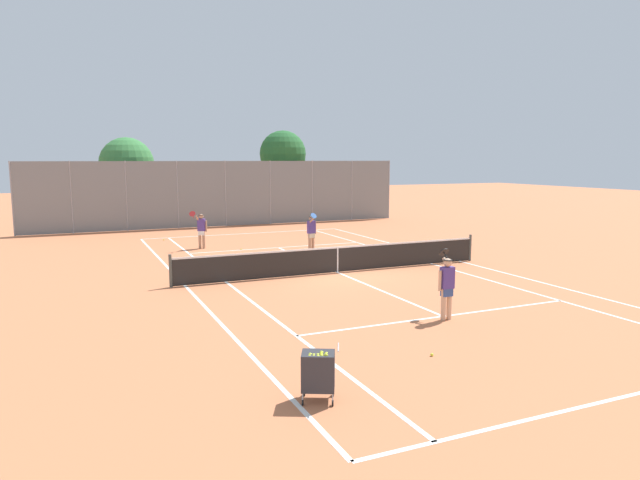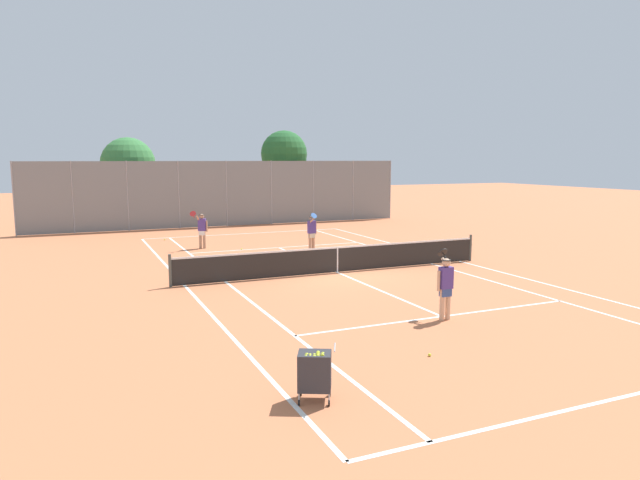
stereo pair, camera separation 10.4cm
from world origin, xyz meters
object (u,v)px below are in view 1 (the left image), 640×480
player_near_side (447,284)px  loose_tennis_ball_0 (275,261)px  player_far_left (201,229)px  loose_tennis_ball_1 (432,355)px  loose_tennis_ball_3 (241,249)px  ball_cart (318,371)px  loose_tennis_ball_2 (164,240)px  tree_behind_left (129,166)px  player_far_right (312,231)px  courtside_bench (457,243)px  tennis_net (338,259)px  tree_behind_right (284,155)px

player_near_side → loose_tennis_ball_0: 9.67m
player_far_left → loose_tennis_ball_0: 5.14m
loose_tennis_ball_1 → loose_tennis_ball_3: (0.30, 15.32, 0.00)m
ball_cart → loose_tennis_ball_0: ball_cart is taller
loose_tennis_ball_2 → tree_behind_left: size_ratio=0.01×
player_far_right → player_near_side: bearing=-95.5°
loose_tennis_ball_3 → courtside_bench: 9.70m
loose_tennis_ball_2 → loose_tennis_ball_3: (2.74, -4.51, 0.00)m
ball_cart → loose_tennis_ball_2: size_ratio=14.58×
loose_tennis_ball_0 → loose_tennis_ball_2: bearing=110.8°
tennis_net → player_far_right: 4.86m
tennis_net → loose_tennis_ball_1: size_ratio=181.82×
loose_tennis_ball_2 → courtside_bench: courtside_bench is taller
player_far_right → loose_tennis_ball_0: 3.16m
player_near_side → player_far_left: 14.59m
tennis_net → loose_tennis_ball_3: (-1.75, 6.49, -0.48)m
tree_behind_left → tree_behind_right: tree_behind_right is taller
ball_cart → tree_behind_right: 29.66m
tree_behind_right → loose_tennis_ball_0: bearing=-111.9°
player_far_left → loose_tennis_ball_3: 2.09m
loose_tennis_ball_3 → tree_behind_left: 13.69m
ball_cart → loose_tennis_ball_0: 13.31m
player_near_side → player_far_right: bearing=84.5°
loose_tennis_ball_1 → courtside_bench: bearing=50.6°
loose_tennis_ball_0 → tree_behind_left: bearing=103.1°
player_far_right → tree_behind_right: size_ratio=0.30×
player_far_right → courtside_bench: player_far_right is taller
player_near_side → loose_tennis_ball_2: bearing=103.9°
tennis_net → player_near_side: 6.67m
loose_tennis_ball_1 → player_far_left: bearing=94.4°
loose_tennis_ball_1 → loose_tennis_ball_3: size_ratio=1.00×
tennis_net → courtside_bench: 7.09m
loose_tennis_ball_3 → loose_tennis_ball_2: bearing=121.3°
loose_tennis_ball_0 → loose_tennis_ball_1: bearing=-93.1°
loose_tennis_ball_3 → tree_behind_left: bearing=105.3°
player_far_left → loose_tennis_ball_0: size_ratio=26.88×
player_near_side → loose_tennis_ball_1: 3.04m
ball_cart → tree_behind_left: bearing=90.2°
player_far_left → loose_tennis_ball_3: (1.55, -1.08, -0.89)m
ball_cart → player_far_left: (1.81, 17.46, 0.39)m
ball_cart → courtside_bench: size_ratio=0.64×
tennis_net → loose_tennis_ball_2: tennis_net is taller
loose_tennis_ball_0 → loose_tennis_ball_2: same height
courtside_bench → ball_cart: bearing=-135.2°
loose_tennis_ball_2 → courtside_bench: size_ratio=0.04×
loose_tennis_ball_3 → loose_tennis_ball_0: bearing=-84.6°
loose_tennis_ball_2 → ball_cart: bearing=-91.7°
tennis_net → tree_behind_right: 18.85m
ball_cart → tree_behind_left: 29.29m
courtside_bench → loose_tennis_ball_3: bearing=152.0°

